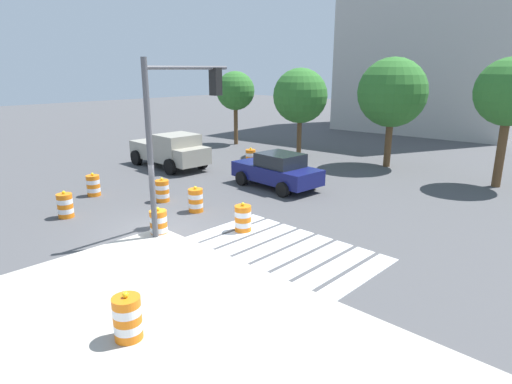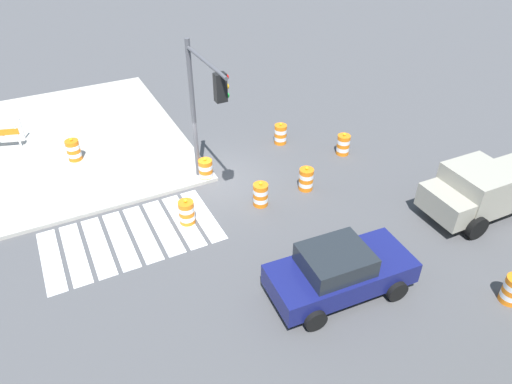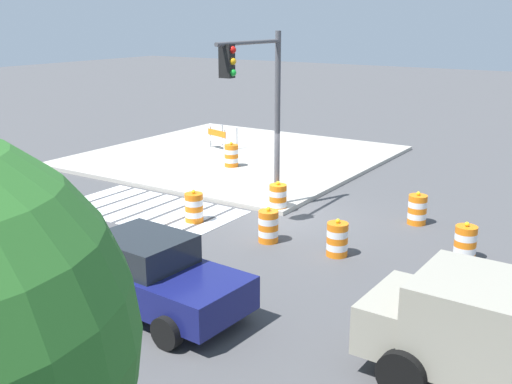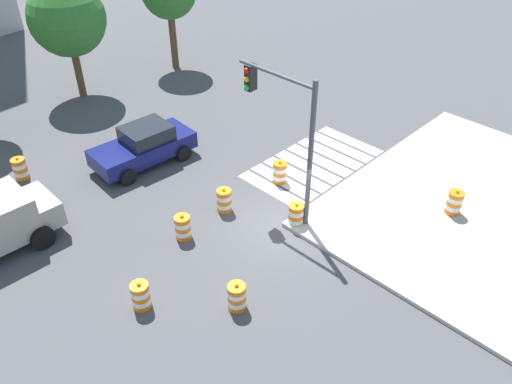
{
  "view_description": "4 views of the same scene",
  "coord_description": "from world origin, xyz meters",
  "px_view_note": "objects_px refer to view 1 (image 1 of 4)",
  "views": [
    {
      "loc": [
        11.89,
        -7.77,
        5.32
      ],
      "look_at": [
        1.96,
        2.63,
        1.23
      ],
      "focal_mm": 30.5,
      "sensor_mm": 36.0,
      "label": 1
    },
    {
      "loc": [
        5.64,
        14.5,
        10.5
      ],
      "look_at": [
        -0.21,
        2.96,
        1.27
      ],
      "focal_mm": 32.49,
      "sensor_mm": 36.0,
      "label": 2
    },
    {
      "loc": [
        -9.24,
        15.79,
        6.05
      ],
      "look_at": [
        0.14,
        1.34,
        1.1
      ],
      "focal_mm": 42.84,
      "sensor_mm": 36.0,
      "label": 3
    },
    {
      "loc": [
        -10.88,
        -9.34,
        12.03
      ],
      "look_at": [
        -0.06,
        1.25,
        0.92
      ],
      "focal_mm": 36.25,
      "sensor_mm": 36.0,
      "label": 4
    }
  ],
  "objects_px": {
    "traffic_barrel_median_near": "(159,224)",
    "street_tree_corner_lot": "(235,91)",
    "street_tree_streetside_far": "(392,93)",
    "traffic_barrel_opposite_curb": "(251,157)",
    "pickup_truck": "(171,150)",
    "traffic_barrel_crosswalk_end": "(196,200)",
    "traffic_light_pole": "(178,115)",
    "sports_car": "(277,170)",
    "street_tree_streetside_near": "(510,93)",
    "street_tree_streetside_mid": "(300,96)",
    "traffic_barrel_on_sidewalk": "(127,318)",
    "traffic_barrel_far_curb": "(243,218)",
    "traffic_barrel_near_corner": "(65,206)",
    "traffic_barrel_lane_center": "(93,185)",
    "traffic_barrel_median_far": "(162,191)"
  },
  "relations": [
    {
      "from": "traffic_barrel_median_near",
      "to": "street_tree_corner_lot",
      "type": "relative_size",
      "value": 0.2
    },
    {
      "from": "street_tree_streetside_far",
      "to": "street_tree_corner_lot",
      "type": "bearing_deg",
      "value": -176.74
    },
    {
      "from": "traffic_barrel_opposite_curb",
      "to": "street_tree_streetside_far",
      "type": "bearing_deg",
      "value": 41.35
    },
    {
      "from": "pickup_truck",
      "to": "street_tree_corner_lot",
      "type": "xyz_separation_m",
      "value": [
        -3.09,
        7.91,
        2.82
      ]
    },
    {
      "from": "traffic_barrel_crosswalk_end",
      "to": "traffic_barrel_opposite_curb",
      "type": "xyz_separation_m",
      "value": [
        -4.33,
        7.45,
        0.0
      ]
    },
    {
      "from": "traffic_barrel_opposite_curb",
      "to": "traffic_light_pole",
      "type": "height_order",
      "value": "traffic_light_pole"
    },
    {
      "from": "sports_car",
      "to": "traffic_barrel_opposite_curb",
      "type": "relative_size",
      "value": 4.33
    },
    {
      "from": "street_tree_streetside_near",
      "to": "street_tree_streetside_mid",
      "type": "distance_m",
      "value": 11.45
    },
    {
      "from": "sports_car",
      "to": "traffic_barrel_on_sidewalk",
      "type": "relative_size",
      "value": 4.33
    },
    {
      "from": "traffic_barrel_median_near",
      "to": "traffic_barrel_far_curb",
      "type": "bearing_deg",
      "value": 54.26
    },
    {
      "from": "traffic_light_pole",
      "to": "traffic_barrel_near_corner",
      "type": "bearing_deg",
      "value": -153.99
    },
    {
      "from": "traffic_barrel_median_near",
      "to": "street_tree_streetside_far",
      "type": "relative_size",
      "value": 0.17
    },
    {
      "from": "traffic_barrel_median_near",
      "to": "traffic_barrel_lane_center",
      "type": "distance_m",
      "value": 6.17
    },
    {
      "from": "traffic_barrel_crosswalk_end",
      "to": "traffic_barrel_on_sidewalk",
      "type": "xyz_separation_m",
      "value": [
        5.66,
        -6.24,
        0.15
      ]
    },
    {
      "from": "traffic_barrel_far_curb",
      "to": "traffic_barrel_opposite_curb",
      "type": "relative_size",
      "value": 1.0
    },
    {
      "from": "street_tree_streetside_far",
      "to": "street_tree_streetside_near",
      "type": "bearing_deg",
      "value": -4.85
    },
    {
      "from": "street_tree_streetside_far",
      "to": "traffic_barrel_median_far",
      "type": "bearing_deg",
      "value": -105.44
    },
    {
      "from": "traffic_barrel_lane_center",
      "to": "traffic_barrel_opposite_curb",
      "type": "bearing_deg",
      "value": 86.25
    },
    {
      "from": "traffic_barrel_near_corner",
      "to": "traffic_barrel_lane_center",
      "type": "relative_size",
      "value": 1.0
    },
    {
      "from": "traffic_barrel_on_sidewalk",
      "to": "traffic_barrel_opposite_curb",
      "type": "bearing_deg",
      "value": 126.13
    },
    {
      "from": "street_tree_streetside_mid",
      "to": "traffic_barrel_lane_center",
      "type": "bearing_deg",
      "value": -93.23
    },
    {
      "from": "sports_car",
      "to": "traffic_barrel_far_curb",
      "type": "distance_m",
      "value": 5.85
    },
    {
      "from": "street_tree_streetside_mid",
      "to": "street_tree_corner_lot",
      "type": "height_order",
      "value": "street_tree_streetside_mid"
    },
    {
      "from": "traffic_barrel_median_far",
      "to": "street_tree_corner_lot",
      "type": "height_order",
      "value": "street_tree_corner_lot"
    },
    {
      "from": "street_tree_streetside_far",
      "to": "traffic_barrel_lane_center",
      "type": "bearing_deg",
      "value": -114.15
    },
    {
      "from": "pickup_truck",
      "to": "street_tree_streetside_far",
      "type": "relative_size",
      "value": 0.87
    },
    {
      "from": "pickup_truck",
      "to": "traffic_barrel_on_sidewalk",
      "type": "bearing_deg",
      "value": -38.76
    },
    {
      "from": "traffic_barrel_median_far",
      "to": "traffic_barrel_crosswalk_end",
      "type": "bearing_deg",
      "value": 3.13
    },
    {
      "from": "traffic_barrel_opposite_curb",
      "to": "traffic_barrel_on_sidewalk",
      "type": "xyz_separation_m",
      "value": [
        10.0,
        -13.69,
        0.15
      ]
    },
    {
      "from": "traffic_barrel_crosswalk_end",
      "to": "traffic_barrel_far_curb",
      "type": "xyz_separation_m",
      "value": [
        2.81,
        -0.23,
        0.0
      ]
    },
    {
      "from": "street_tree_streetside_mid",
      "to": "traffic_barrel_median_near",
      "type": "bearing_deg",
      "value": -69.26
    },
    {
      "from": "sports_car",
      "to": "traffic_barrel_near_corner",
      "type": "distance_m",
      "value": 9.08
    },
    {
      "from": "traffic_barrel_opposite_curb",
      "to": "traffic_barrel_on_sidewalk",
      "type": "height_order",
      "value": "traffic_barrel_on_sidewalk"
    },
    {
      "from": "traffic_barrel_median_far",
      "to": "street_tree_streetside_far",
      "type": "bearing_deg",
      "value": 74.56
    },
    {
      "from": "traffic_barrel_median_far",
      "to": "traffic_barrel_opposite_curb",
      "type": "distance_m",
      "value": 7.9
    },
    {
      "from": "traffic_barrel_on_sidewalk",
      "to": "street_tree_streetside_near",
      "type": "xyz_separation_m",
      "value": [
        1.59,
        18.28,
        3.68
      ]
    },
    {
      "from": "traffic_barrel_opposite_curb",
      "to": "traffic_barrel_near_corner",
      "type": "bearing_deg",
      "value": -83.02
    },
    {
      "from": "traffic_barrel_on_sidewalk",
      "to": "traffic_barrel_median_far",
      "type": "bearing_deg",
      "value": 141.54
    },
    {
      "from": "traffic_barrel_crosswalk_end",
      "to": "traffic_barrel_lane_center",
      "type": "xyz_separation_m",
      "value": [
        -4.93,
        -1.68,
        0.0
      ]
    },
    {
      "from": "traffic_barrel_median_far",
      "to": "street_tree_streetside_near",
      "type": "height_order",
      "value": "street_tree_streetside_near"
    },
    {
      "from": "pickup_truck",
      "to": "street_tree_streetside_far",
      "type": "height_order",
      "value": "street_tree_streetside_far"
    },
    {
      "from": "traffic_barrel_median_far",
      "to": "street_tree_corner_lot",
      "type": "distance_m",
      "value": 14.84
    },
    {
      "from": "traffic_barrel_opposite_curb",
      "to": "traffic_barrel_on_sidewalk",
      "type": "relative_size",
      "value": 1.0
    },
    {
      "from": "pickup_truck",
      "to": "traffic_barrel_median_far",
      "type": "bearing_deg",
      "value": -39.21
    },
    {
      "from": "sports_car",
      "to": "traffic_light_pole",
      "type": "height_order",
      "value": "traffic_light_pole"
    },
    {
      "from": "traffic_barrel_lane_center",
      "to": "street_tree_streetside_far",
      "type": "xyz_separation_m",
      "value": [
        6.37,
        14.21,
        3.61
      ]
    },
    {
      "from": "traffic_barrel_near_corner",
      "to": "street_tree_streetside_far",
      "type": "bearing_deg",
      "value": 74.88
    },
    {
      "from": "street_tree_streetside_far",
      "to": "traffic_barrel_median_near",
      "type": "bearing_deg",
      "value": -90.96
    },
    {
      "from": "traffic_barrel_opposite_curb",
      "to": "traffic_barrel_crosswalk_end",
      "type": "bearing_deg",
      "value": -59.82
    },
    {
      "from": "traffic_barrel_on_sidewalk",
      "to": "street_tree_streetside_far",
      "type": "xyz_separation_m",
      "value": [
        -4.22,
        18.77,
        3.46
      ]
    }
  ]
}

